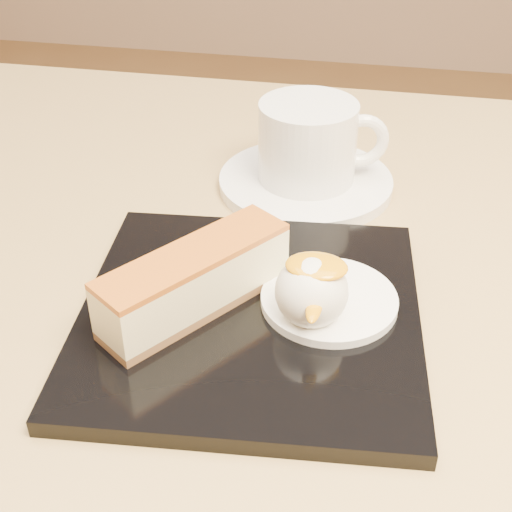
% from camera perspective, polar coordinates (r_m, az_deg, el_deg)
% --- Properties ---
extents(table, '(0.80, 0.80, 0.72)m').
position_cam_1_polar(table, '(0.61, -4.59, -14.60)').
color(table, black).
rests_on(table, ground).
extents(dessert_plate, '(0.24, 0.24, 0.01)m').
position_cam_1_polar(dessert_plate, '(0.47, -0.47, -4.77)').
color(dessert_plate, black).
rests_on(dessert_plate, table).
extents(cheesecake, '(0.11, 0.13, 0.04)m').
position_cam_1_polar(cheesecake, '(0.46, -4.92, -1.94)').
color(cheesecake, brown).
rests_on(cheesecake, dessert_plate).
extents(cream_smear, '(0.09, 0.09, 0.01)m').
position_cam_1_polar(cream_smear, '(0.47, 5.87, -3.50)').
color(cream_smear, white).
rests_on(cream_smear, dessert_plate).
extents(ice_cream_scoop, '(0.05, 0.05, 0.05)m').
position_cam_1_polar(ice_cream_scoop, '(0.44, 4.46, -2.86)').
color(ice_cream_scoop, white).
rests_on(ice_cream_scoop, cream_smear).
extents(mango_sauce, '(0.04, 0.03, 0.01)m').
position_cam_1_polar(mango_sauce, '(0.43, 4.86, -0.83)').
color(mango_sauce, orange).
rests_on(mango_sauce, ice_cream_scoop).
extents(mint_sprig, '(0.03, 0.02, 0.00)m').
position_cam_1_polar(mint_sprig, '(0.49, 2.79, -1.03)').
color(mint_sprig, green).
rests_on(mint_sprig, cream_smear).
extents(saucer, '(0.15, 0.15, 0.01)m').
position_cam_1_polar(saucer, '(0.62, 3.98, 5.92)').
color(saucer, white).
rests_on(saucer, table).
extents(coffee_cup, '(0.11, 0.08, 0.07)m').
position_cam_1_polar(coffee_cup, '(0.61, 4.34, 9.22)').
color(coffee_cup, white).
rests_on(coffee_cup, saucer).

